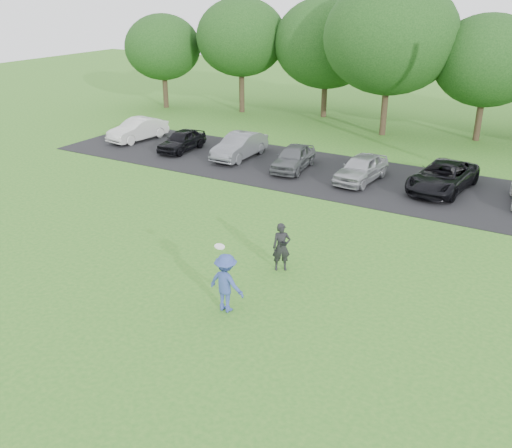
{
  "coord_description": "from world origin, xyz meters",
  "views": [
    {
      "loc": [
        8.15,
        -10.47,
        8.09
      ],
      "look_at": [
        0.0,
        3.5,
        1.3
      ],
      "focal_mm": 40.0,
      "sensor_mm": 36.0,
      "label": 1
    }
  ],
  "objects": [
    {
      "name": "parking_lot",
      "position": [
        0.0,
        13.0,
        0.01
      ],
      "size": [
        32.0,
        6.5,
        0.03
      ],
      "primitive_type": "cube",
      "color": "black",
      "rests_on": "ground"
    },
    {
      "name": "frisbee_player",
      "position": [
        0.77,
        0.61,
        0.82
      ],
      "size": [
        1.1,
        0.69,
        1.95
      ],
      "color": "#354897",
      "rests_on": "ground"
    },
    {
      "name": "parked_cars",
      "position": [
        1.44,
        13.03,
        0.62
      ],
      "size": [
        28.9,
        5.26,
        1.25
      ],
      "color": "silver",
      "rests_on": "parking_lot"
    },
    {
      "name": "tree_row",
      "position": [
        1.51,
        22.76,
        4.91
      ],
      "size": [
        42.39,
        9.85,
        8.64
      ],
      "color": "#38281C",
      "rests_on": "ground"
    },
    {
      "name": "camera_bystander",
      "position": [
        0.93,
        3.45,
        0.76
      ],
      "size": [
        0.66,
        0.61,
        1.51
      ],
      "color": "black",
      "rests_on": "ground"
    },
    {
      "name": "ground",
      "position": [
        0.0,
        0.0,
        0.0
      ],
      "size": [
        100.0,
        100.0,
        0.0
      ],
      "primitive_type": "plane",
      "color": "#2F7320",
      "rests_on": "ground"
    }
  ]
}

